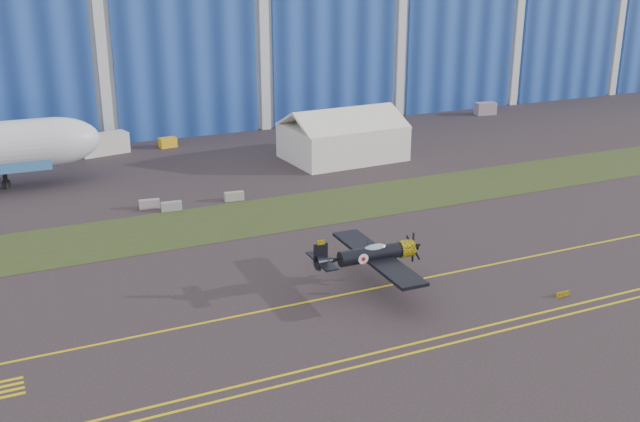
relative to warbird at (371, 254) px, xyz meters
name	(u,v)px	position (x,y,z in m)	size (l,w,h in m)	color
ground	(226,287)	(-9.79, 4.79, -2.74)	(260.00, 260.00, 0.00)	#352B2F
grass_median	(179,228)	(-9.79, 18.79, -2.72)	(260.00, 10.00, 0.02)	#475128
hangar	(75,16)	(-9.79, 76.57, 12.22)	(220.00, 45.70, 30.00)	silver
taxiway_centreline	(248,314)	(-9.79, -0.21, -2.73)	(200.00, 0.20, 0.02)	yellow
edge_line_near	(303,380)	(-9.79, -9.71, -2.73)	(80.00, 0.20, 0.02)	yellow
edge_line_far	(296,372)	(-9.79, -8.71, -2.73)	(80.00, 0.20, 0.02)	yellow
guard_board_right	(563,294)	(12.21, -7.21, -2.56)	(1.20, 0.15, 0.35)	yellow
warbird	(371,254)	(0.00, 0.00, 0.00)	(9.88, 11.80, 3.42)	black
tent	(343,133)	(14.96, 34.72, 0.44)	(14.22, 10.76, 6.37)	white
shipping_container	(104,144)	(-11.30, 49.28, -1.45)	(5.92, 2.37, 2.57)	silver
tug	(168,142)	(-3.21, 49.34, -2.11)	(2.14, 1.34, 1.25)	yellow
gse_box	(485,109)	(47.08, 49.11, -1.79)	(3.15, 1.68, 1.89)	#9D859A
barrier_a	(149,204)	(-10.93, 25.64, -2.29)	(2.00, 0.60, 0.90)	#9F8E94
barrier_b	(171,206)	(-9.12, 24.03, -2.29)	(2.00, 0.60, 0.90)	gray
barrier_c	(234,196)	(-2.51, 24.50, -2.29)	(2.00, 0.60, 0.90)	gray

